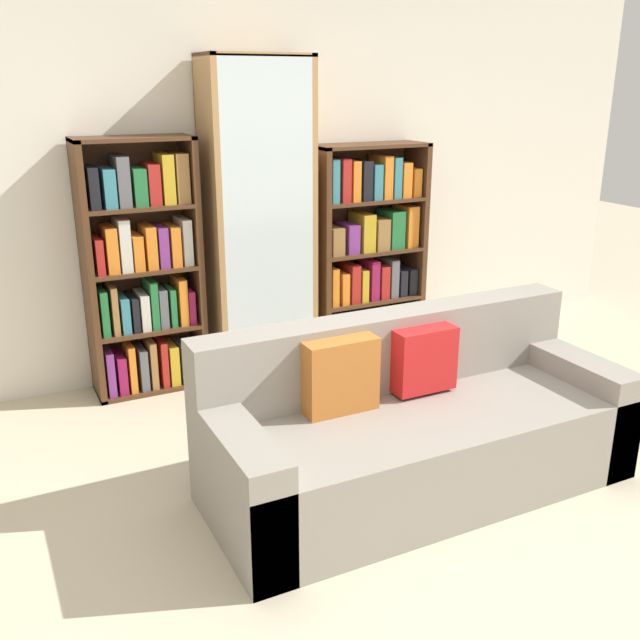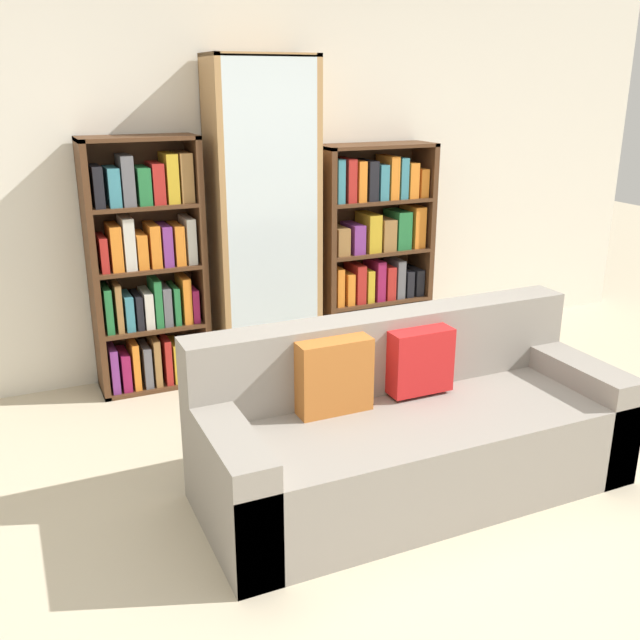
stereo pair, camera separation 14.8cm
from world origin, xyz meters
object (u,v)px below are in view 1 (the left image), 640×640
bookshelf_left (143,271)px  display_cabinet (259,223)px  wine_bottle (376,384)px  bookshelf_right (368,253)px  couch (415,430)px

bookshelf_left → display_cabinet: (0.79, -0.02, 0.25)m
display_cabinet → wine_bottle: size_ratio=5.52×
display_cabinet → bookshelf_right: display_cabinet is taller
bookshelf_right → bookshelf_left: bearing=180.0°
bookshelf_left → bookshelf_right: (1.64, -0.00, -0.05)m
couch → wine_bottle: bearing=71.5°
bookshelf_left → display_cabinet: display_cabinet is taller
bookshelf_left → wine_bottle: 1.63m
display_cabinet → couch: bearing=-86.8°
bookshelf_right → wine_bottle: (-0.48, -0.94, -0.58)m
bookshelf_left → wine_bottle: (1.17, -0.94, -0.63)m
bookshelf_left → wine_bottle: size_ratio=4.26×
couch → bookshelf_right: (0.76, 1.79, 0.44)m
couch → bookshelf_left: bookshelf_left is taller
bookshelf_left → couch: bearing=-63.7°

